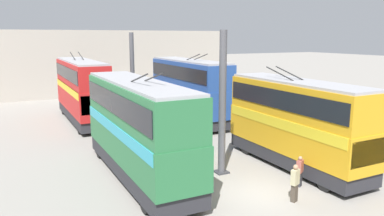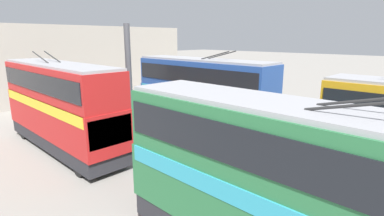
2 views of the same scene
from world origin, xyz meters
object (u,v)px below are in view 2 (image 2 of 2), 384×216
(bus_left_far, at_px, (202,92))
(bus_right_mid, at_px, (60,102))
(bus_right_near, at_px, (295,187))
(oil_drum, at_px, (278,169))

(bus_left_far, height_order, bus_right_mid, bus_left_far)
(bus_right_near, relative_size, oil_drum, 13.25)
(bus_left_far, distance_m, bus_right_near, 13.77)
(bus_right_near, height_order, bus_right_mid, bus_right_mid)
(bus_right_near, bearing_deg, bus_right_mid, 0.00)
(bus_right_near, relative_size, bus_right_mid, 0.99)
(oil_drum, bearing_deg, bus_left_far, -19.54)
(bus_right_near, distance_m, bus_right_mid, 14.69)
(oil_drum, bearing_deg, bus_right_near, 120.89)
(bus_right_near, xyz_separation_m, oil_drum, (3.43, -5.74, -2.47))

